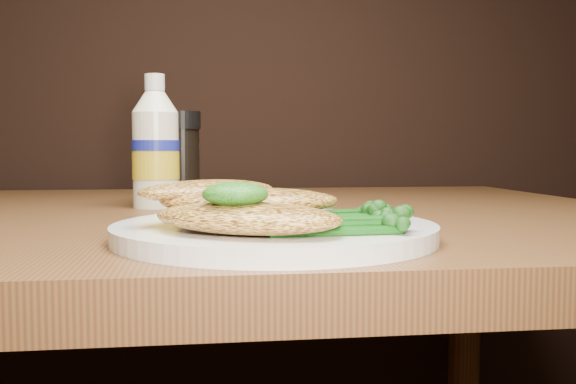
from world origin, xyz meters
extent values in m
cylinder|color=white|center=(0.12, 0.79, 0.76)|extent=(0.26, 0.26, 0.01)
ellipsoid|color=gold|center=(0.09, 0.73, 0.78)|extent=(0.16, 0.14, 0.02)
ellipsoid|color=gold|center=(0.09, 0.77, 0.78)|extent=(0.14, 0.07, 0.02)
ellipsoid|color=gold|center=(0.06, 0.80, 0.79)|extent=(0.13, 0.11, 0.02)
ellipsoid|color=black|center=(0.08, 0.73, 0.79)|extent=(0.06, 0.05, 0.02)
camera|label=1|loc=(0.06, 0.28, 0.83)|focal=39.79mm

